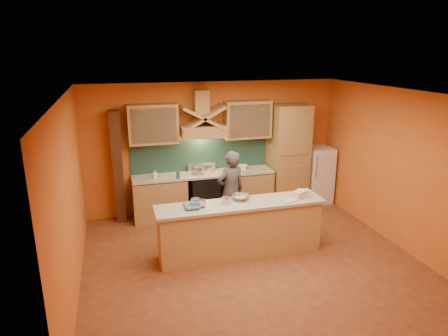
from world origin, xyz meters
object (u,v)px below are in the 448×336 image
object	(u,v)px
stove	(204,194)
mixing_bowl	(241,197)
kitchen_scale	(226,201)
fridge	(318,175)
person	(231,191)

from	to	relation	value
stove	mixing_bowl	xyz separation A→B (m)	(0.25, -1.75, 0.53)
stove	kitchen_scale	distance (m)	1.95
mixing_bowl	kitchen_scale	bearing A→B (deg)	-156.69
mixing_bowl	fridge	bearing A→B (deg)	35.48
person	stove	bearing A→B (deg)	-86.28
kitchen_scale	mixing_bowl	xyz separation A→B (m)	(0.30, 0.13, -0.01)
fridge	person	bearing A→B (deg)	-158.56
fridge	person	distance (m)	2.56
person	mixing_bowl	distance (m)	0.83
stove	person	bearing A→B (deg)	-71.12
fridge	mixing_bowl	size ratio (longest dim) A/B	4.17
stove	mixing_bowl	bearing A→B (deg)	-81.80
stove	person	distance (m)	1.05
kitchen_scale	person	bearing A→B (deg)	80.95
fridge	person	size ratio (longest dim) A/B	0.81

